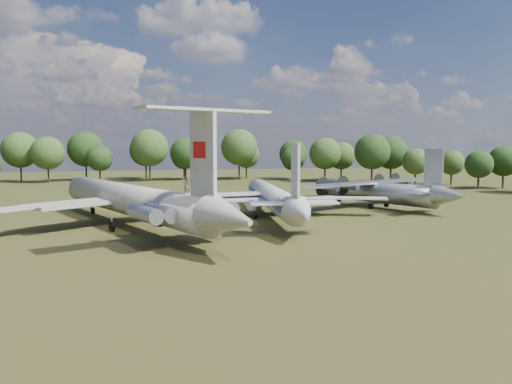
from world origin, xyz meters
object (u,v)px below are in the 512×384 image
object	(u,v)px
person_on_il62	(186,185)
an12_transport	(375,195)
tu104_jet	(273,202)
il62_airliner	(130,206)

from	to	relation	value
person_on_il62	an12_transport	bearing A→B (deg)	-165.86
tu104_jet	an12_transport	bearing A→B (deg)	25.26
il62_airliner	person_on_il62	world-z (taller)	person_on_il62
il62_airliner	an12_transport	xyz separation A→B (m)	(41.76, 10.17, -0.61)
il62_airliner	an12_transport	distance (m)	42.99
il62_airliner	person_on_il62	size ratio (longest dim) A/B	30.76
il62_airliner	an12_transport	world-z (taller)	il62_airliner
tu104_jet	il62_airliner	bearing A→B (deg)	-163.58
il62_airliner	tu104_jet	xyz separation A→B (m)	(21.04, 3.42, -0.49)
il62_airliner	tu104_jet	bearing A→B (deg)	-12.26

